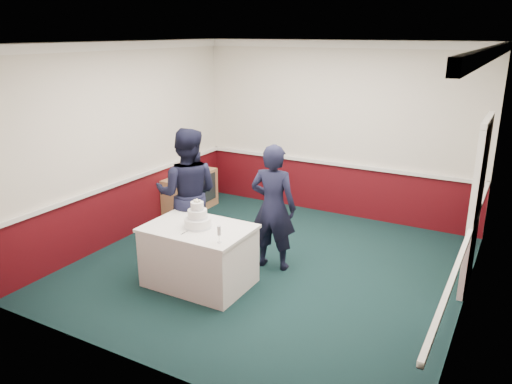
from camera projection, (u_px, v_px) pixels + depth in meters
The scene contains 9 objects.
ground at pixel (269, 267), 6.95m from camera, with size 5.00×5.00×0.00m, color #11272B.
room_shell at pixel (296, 120), 6.82m from camera, with size 5.00×5.00×3.00m.
sideboard at pixel (191, 193), 8.98m from camera, with size 0.41×1.20×0.70m.
cake_table at pixel (199, 255), 6.37m from camera, with size 1.32×0.92×0.79m.
wedding_cake at pixel (198, 219), 6.22m from camera, with size 0.35×0.35×0.36m.
cake_knife at pixel (186, 232), 6.10m from camera, with size 0.01×0.22×0.01m, color silver.
champagne_flute at pixel (219, 232), 5.74m from camera, with size 0.05×0.05×0.21m.
person_man at pixel (187, 194), 7.03m from camera, with size 0.91×0.71×1.88m, color black.
person_woman at pixel (273, 207), 6.70m from camera, with size 0.64×0.42×1.74m, color black.
Camera 1 is at (2.88, -5.59, 3.13)m, focal length 35.00 mm.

